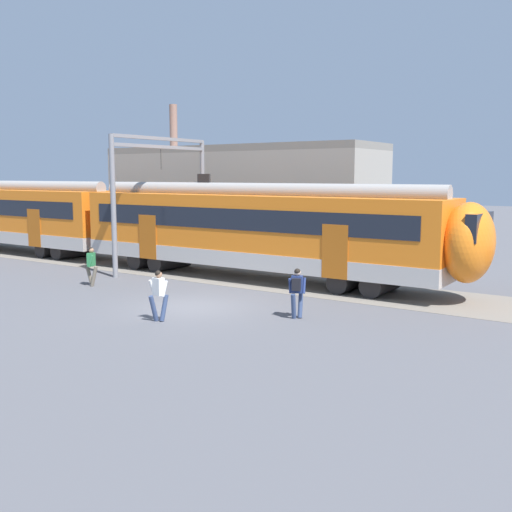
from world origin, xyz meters
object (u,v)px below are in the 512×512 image
at_px(pedestrian_green, 91,264).
at_px(commuter_train, 119,221).
at_px(pedestrian_white, 159,292).
at_px(pedestrian_navy, 297,289).

bearing_deg(pedestrian_green, commuter_train, 126.69).
relative_size(commuter_train, pedestrian_white, 22.83).
xyz_separation_m(pedestrian_green, pedestrian_white, (6.65, -2.97, 0.00)).
relative_size(pedestrian_green, pedestrian_white, 1.00).
bearing_deg(pedestrian_green, pedestrian_navy, -0.89).
bearing_deg(pedestrian_white, pedestrian_navy, 38.89).
distance_m(pedestrian_green, pedestrian_navy, 10.15).
bearing_deg(pedestrian_navy, pedestrian_green, 179.11).
height_order(commuter_train, pedestrian_navy, commuter_train).
relative_size(pedestrian_green, pedestrian_navy, 1.00).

